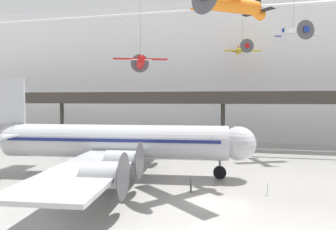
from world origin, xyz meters
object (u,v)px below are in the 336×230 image
at_px(suspended_plane_white_twin, 294,33).
at_px(suspended_plane_orange_highwing, 234,5).
at_px(airliner_silver_main, 114,142).
at_px(suspended_plane_yellow_lowwing, 242,49).
at_px(stanchion_barrier, 268,192).
at_px(info_sign_pedestal, 191,187).
at_px(suspended_plane_red_highwing, 141,62).

bearing_deg(suspended_plane_white_twin, suspended_plane_orange_highwing, -49.23).
distance_m(airliner_silver_main, suspended_plane_yellow_lowwing, 30.93).
bearing_deg(suspended_plane_white_twin, stanchion_barrier, -38.50).
height_order(suspended_plane_orange_highwing, info_sign_pedestal, suspended_plane_orange_highwing).
distance_m(suspended_plane_orange_highwing, suspended_plane_yellow_lowwing, 25.92).
height_order(suspended_plane_red_highwing, suspended_plane_orange_highwing, suspended_plane_orange_highwing).
relative_size(suspended_plane_white_twin, suspended_plane_red_highwing, 0.69).
relative_size(suspended_plane_white_twin, suspended_plane_yellow_lowwing, 1.07).
relative_size(suspended_plane_red_highwing, suspended_plane_yellow_lowwing, 1.54).
bearing_deg(suspended_plane_red_highwing, suspended_plane_white_twin, -95.35).
height_order(suspended_plane_white_twin, suspended_plane_red_highwing, suspended_plane_white_twin).
bearing_deg(suspended_plane_yellow_lowwing, info_sign_pedestal, -25.83).
xyz_separation_m(suspended_plane_red_highwing, suspended_plane_yellow_lowwing, (13.64, 14.98, 3.58)).
xyz_separation_m(suspended_plane_white_twin, stanchion_barrier, (-5.01, -18.16, -16.79)).
distance_m(suspended_plane_yellow_lowwing, stanchion_barrier, 32.35).
bearing_deg(airliner_silver_main, suspended_plane_orange_highwing, -12.15).
xyz_separation_m(airliner_silver_main, suspended_plane_red_highwing, (-0.05, 9.52, 9.52)).
bearing_deg(airliner_silver_main, stanchion_barrier, -18.26).
height_order(suspended_plane_red_highwing, stanchion_barrier, suspended_plane_red_highwing).
bearing_deg(suspended_plane_red_highwing, stanchion_barrier, -150.38).
relative_size(suspended_plane_red_highwing, stanchion_barrier, 9.23).
xyz_separation_m(suspended_plane_white_twin, suspended_plane_red_highwing, (-20.16, -5.27, -4.03)).
relative_size(suspended_plane_white_twin, stanchion_barrier, 6.39).
bearing_deg(airliner_silver_main, suspended_plane_white_twin, 30.66).
distance_m(suspended_plane_red_highwing, suspended_plane_orange_highwing, 16.73).
bearing_deg(info_sign_pedestal, stanchion_barrier, -1.38).
distance_m(suspended_plane_orange_highwing, info_sign_pedestal, 16.57).
height_order(stanchion_barrier, info_sign_pedestal, info_sign_pedestal).
xyz_separation_m(suspended_plane_red_highwing, info_sign_pedestal, (8.77, -13.32, -12.63)).
distance_m(stanchion_barrier, info_sign_pedestal, 6.41).
bearing_deg(suspended_plane_red_highwing, suspended_plane_yellow_lowwing, -62.32).
bearing_deg(info_sign_pedestal, suspended_plane_white_twin, 53.28).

